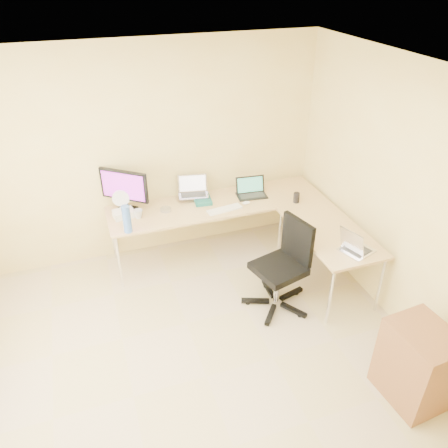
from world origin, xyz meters
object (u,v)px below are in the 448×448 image
object	(u,v)px
laptop_center	(193,187)
office_chair	(278,268)
desk_return	(326,257)
cabinet	(417,365)
mug	(138,214)
keyboard	(224,209)
laptop_return	(358,241)
desk_fan	(121,201)
water_bottle	(127,219)
monitor	(125,190)
laptop_black	(252,188)
desk_main	(218,228)

from	to	relation	value
laptop_center	office_chair	world-z (taller)	office_chair
desk_return	cabinet	distance (m)	1.60
office_chair	desk_return	bearing A→B (deg)	-1.60
office_chair	mug	bearing A→B (deg)	123.31
keyboard	laptop_return	distance (m)	1.59
keyboard	desk_fan	world-z (taller)	desk_fan
desk_return	water_bottle	bearing A→B (deg)	161.51
monitor	laptop_center	world-z (taller)	monitor
desk_fan	office_chair	size ratio (longest dim) A/B	0.24
laptop_black	desk_main	bearing A→B (deg)	-170.83
desk_return	laptop_black	size ratio (longest dim) A/B	3.55
laptop_return	office_chair	world-z (taller)	office_chair
laptop_center	laptop_return	world-z (taller)	laptop_center
laptop_center	office_chair	size ratio (longest dim) A/B	0.35
desk_main	water_bottle	size ratio (longest dim) A/B	8.37
monitor	laptop_return	size ratio (longest dim) A/B	1.67
keyboard	laptop_black	bearing A→B (deg)	18.84
cabinet	laptop_center	bearing A→B (deg)	107.86
laptop_center	water_bottle	world-z (taller)	water_bottle
mug	laptop_return	xyz separation A→B (m)	(2.00, -1.38, 0.07)
desk_main	office_chair	size ratio (longest dim) A/B	2.57
desk_fan	monitor	bearing A→B (deg)	5.24
keyboard	cabinet	world-z (taller)	keyboard
desk_return	laptop_return	size ratio (longest dim) A/B	3.66
desk_main	laptop_center	distance (m)	0.62
monitor	keyboard	size ratio (longest dim) A/B	1.39
laptop_black	desk_fan	xyz separation A→B (m)	(-1.59, 0.17, 0.01)
desk_return	laptop_return	bearing A→B (deg)	-82.71
laptop_center	office_chair	distance (m)	1.52
laptop_black	office_chair	size ratio (longest dim) A/B	0.36
laptop_return	cabinet	xyz separation A→B (m)	(-0.12, -1.18, -0.49)
keyboard	cabinet	bearing A→B (deg)	-77.66
laptop_center	cabinet	distance (m)	3.08
mug	keyboard	bearing A→B (deg)	-8.66
laptop_black	office_chair	world-z (taller)	office_chair
laptop_black	mug	distance (m)	1.44
mug	desk_main	bearing A→B (deg)	2.50
laptop_center	mug	xyz separation A→B (m)	(-0.73, -0.24, -0.11)
water_bottle	laptop_return	bearing A→B (deg)	-27.63
laptop_black	laptop_return	bearing A→B (deg)	-62.78
desk_return	laptop_center	xyz separation A→B (m)	(-1.22, 1.20, 0.53)
desk_return	cabinet	xyz separation A→B (m)	(-0.06, -1.60, -0.01)
laptop_center	water_bottle	xyz separation A→B (m)	(-0.88, -0.50, -0.01)
desk_main	cabinet	bearing A→B (deg)	-70.68
desk_return	keyboard	xyz separation A→B (m)	(-0.95, 0.81, 0.37)
desk_main	cabinet	distance (m)	2.76
laptop_center	laptop_return	size ratio (longest dim) A/B	1.03
laptop_center	laptop_return	xyz separation A→B (m)	(1.28, -1.63, -0.05)
keyboard	laptop_return	size ratio (longest dim) A/B	1.20
water_bottle	laptop_black	bearing A→B (deg)	11.55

